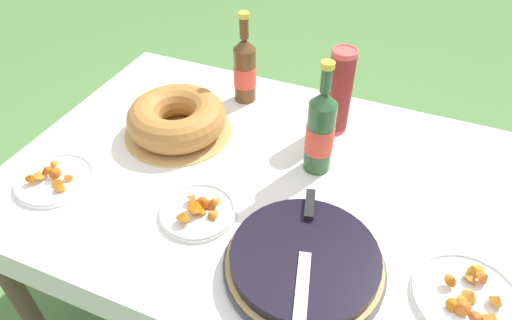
{
  "coord_description": "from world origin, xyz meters",
  "views": [
    {
      "loc": [
        0.32,
        -0.85,
        1.56
      ],
      "look_at": [
        -0.04,
        -0.01,
        0.77
      ],
      "focal_mm": 32.0,
      "sensor_mm": 36.0,
      "label": 1
    }
  ],
  "objects": [
    {
      "name": "ground_plane",
      "position": [
        0.0,
        0.0,
        0.0
      ],
      "size": [
        16.0,
        16.0,
        0.0
      ],
      "primitive_type": "plane",
      "color": "#568442"
    },
    {
      "name": "garden_table",
      "position": [
        0.0,
        0.0,
        0.63
      ],
      "size": [
        1.42,
        0.95,
        0.7
      ],
      "color": "brown",
      "rests_on": "ground_plane"
    },
    {
      "name": "tablecloth",
      "position": [
        0.0,
        0.0,
        0.69
      ],
      "size": [
        1.43,
        0.96,
        0.1
      ],
      "color": "white",
      "rests_on": "garden_table"
    },
    {
      "name": "berry_tart",
      "position": [
        0.18,
        -0.25,
        0.73
      ],
      "size": [
        0.36,
        0.36,
        0.06
      ],
      "color": "#38383D",
      "rests_on": "tablecloth"
    },
    {
      "name": "serving_knife",
      "position": [
        0.17,
        -0.22,
        0.77
      ],
      "size": [
        0.11,
        0.37,
        0.01
      ],
      "rotation": [
        0.0,
        0.0,
        4.96
      ],
      "color": "silver",
      "rests_on": "berry_tart"
    },
    {
      "name": "bundt_cake",
      "position": [
        -0.33,
        0.08,
        0.76
      ],
      "size": [
        0.32,
        0.32,
        0.11
      ],
      "color": "tan",
      "rests_on": "tablecloth"
    },
    {
      "name": "cup_stack",
      "position": [
        0.1,
        0.28,
        0.84
      ],
      "size": [
        0.07,
        0.07,
        0.27
      ],
      "color": "#E04C47",
      "rests_on": "tablecloth"
    },
    {
      "name": "cider_bottle_green",
      "position": [
        0.1,
        0.09,
        0.83
      ],
      "size": [
        0.08,
        0.08,
        0.33
      ],
      "color": "#2D562D",
      "rests_on": "tablecloth"
    },
    {
      "name": "cider_bottle_amber",
      "position": [
        -0.22,
        0.33,
        0.82
      ],
      "size": [
        0.07,
        0.07,
        0.3
      ],
      "color": "brown",
      "rests_on": "tablecloth"
    },
    {
      "name": "snack_plate_near",
      "position": [
        -0.12,
        -0.19,
        0.72
      ],
      "size": [
        0.19,
        0.19,
        0.05
      ],
      "color": "white",
      "rests_on": "tablecloth"
    },
    {
      "name": "snack_plate_left",
      "position": [
        -0.53,
        -0.24,
        0.72
      ],
      "size": [
        0.21,
        0.21,
        0.06
      ],
      "color": "white",
      "rests_on": "tablecloth"
    },
    {
      "name": "snack_plate_right",
      "position": [
        0.52,
        -0.19,
        0.72
      ],
      "size": [
        0.23,
        0.23,
        0.05
      ],
      "color": "white",
      "rests_on": "tablecloth"
    }
  ]
}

